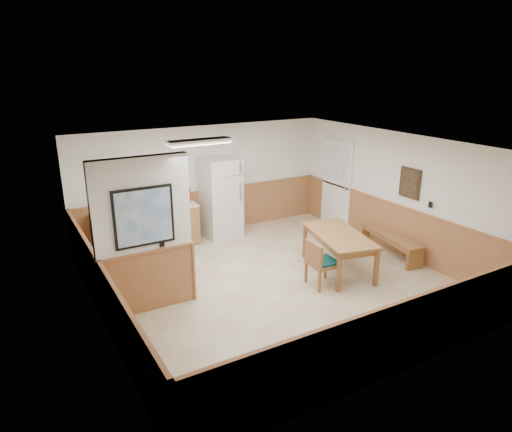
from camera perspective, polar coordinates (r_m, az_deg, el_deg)
ground at (r=8.41m, az=2.19°, el=-8.23°), size 6.00×6.00×0.00m
ceiling at (r=7.63m, az=2.42°, el=8.80°), size 6.00×6.00×0.02m
back_wall at (r=10.49m, az=-6.48°, el=4.39°), size 6.00×0.02×2.50m
right_wall at (r=9.80m, az=17.33°, el=2.66°), size 0.02×6.00×2.50m
left_wall at (r=6.91m, az=-19.32°, el=-4.08°), size 0.02×6.00×2.50m
wainscot_back at (r=10.68m, az=-6.30°, el=0.46°), size 6.00×0.04×1.00m
wainscot_right at (r=10.01m, az=16.84°, el=-1.49°), size 0.04×6.00×1.00m
wainscot_left at (r=7.22m, az=-18.54°, el=-9.57°), size 0.04×6.00×1.00m
partition_wall at (r=7.24m, az=-13.82°, el=-2.67°), size 1.50×0.20×2.50m
kitchen_counter at (r=10.03m, az=-11.91°, el=-1.28°), size 2.20×0.61×1.00m
exterior_door at (r=11.15m, az=10.02°, el=4.01°), size 0.07×1.02×2.15m
kitchen_window at (r=9.78m, az=-17.84°, el=4.39°), size 0.80×0.04×1.00m
wall_painting at (r=9.51m, az=18.66°, el=3.93°), size 0.04×0.50×0.60m
fluorescent_fixture at (r=8.41m, az=-7.09°, el=9.21°), size 1.20×0.30×0.09m
refrigerator at (r=10.35m, az=-4.42°, el=2.27°), size 0.84×0.74×1.81m
dining_table at (r=8.73m, az=10.32°, el=-2.81°), size 1.22×1.84×0.75m
dining_bench at (r=9.87m, az=16.48°, el=-2.68°), size 0.69×1.76×0.45m
dining_chair at (r=8.14m, az=7.88°, el=-5.52°), size 0.71×0.51×0.85m
fire_extinguisher at (r=10.08m, az=-8.48°, el=2.70°), size 0.13×0.13×0.40m
soap_bottle at (r=9.64m, az=-17.44°, el=0.82°), size 0.08×0.08×0.20m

